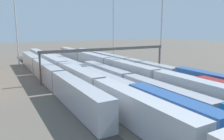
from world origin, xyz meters
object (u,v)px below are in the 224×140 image
(train_on_track_7, at_px, (46,72))
(light_mast_1, at_px, (15,15))
(train_on_track_2, at_px, (129,68))
(signal_gantry, at_px, (108,51))
(train_on_track_5, at_px, (82,71))
(train_on_track_1, at_px, (124,62))
(train_on_track_6, at_px, (78,78))
(train_on_track_4, at_px, (158,92))
(light_mast_0, at_px, (113,18))
(light_mast_2, at_px, (162,11))
(train_on_track_3, at_px, (128,72))

(train_on_track_7, distance_m, light_mast_1, 35.45)
(train_on_track_2, bearing_deg, signal_gantry, 89.41)
(light_mast_1, bearing_deg, train_on_track_5, -156.95)
(train_on_track_1, bearing_deg, train_on_track_6, 127.34)
(train_on_track_4, bearing_deg, train_on_track_6, 30.46)
(train_on_track_6, relative_size, light_mast_0, 3.97)
(light_mast_2, relative_size, signal_gantry, 0.81)
(train_on_track_5, height_order, light_mast_1, light_mast_1)
(train_on_track_6, bearing_deg, signal_gantry, -57.04)
(train_on_track_1, relative_size, train_on_track_4, 1.36)
(light_mast_0, bearing_deg, train_on_track_1, 160.94)
(train_on_track_6, bearing_deg, light_mast_1, 11.44)
(train_on_track_6, distance_m, light_mast_1, 45.96)
(train_on_track_6, xyz_separation_m, light_mast_2, (8.54, -32.88, 17.46))
(train_on_track_4, bearing_deg, light_mast_0, -21.29)
(train_on_track_6, bearing_deg, light_mast_0, -38.73)
(signal_gantry, bearing_deg, light_mast_0, -31.63)
(light_mast_1, bearing_deg, train_on_track_2, -140.01)
(signal_gantry, bearing_deg, light_mast_2, -88.77)
(train_on_track_1, distance_m, train_on_track_4, 39.07)
(train_on_track_5, distance_m, train_on_track_3, 13.51)
(train_on_track_2, relative_size, train_on_track_4, 1.36)
(train_on_track_2, height_order, train_on_track_5, same)
(train_on_track_4, relative_size, signal_gantry, 1.66)
(train_on_track_7, bearing_deg, train_on_track_5, -93.41)
(train_on_track_7, xyz_separation_m, light_mast_2, (-2.33, -37.88, 17.46))
(train_on_track_1, height_order, train_on_track_2, same)
(train_on_track_4, height_order, light_mast_2, light_mast_2)
(train_on_track_6, bearing_deg, train_on_track_1, -52.66)
(light_mast_0, height_order, light_mast_1, light_mast_1)
(light_mast_1, relative_size, signal_gantry, 0.77)
(train_on_track_4, bearing_deg, train_on_track_5, 10.38)
(light_mast_0, distance_m, light_mast_1, 40.88)
(train_on_track_2, xyz_separation_m, train_on_track_3, (-6.81, 5.00, 0.53))
(train_on_track_7, relative_size, signal_gantry, 1.79)
(train_on_track_1, relative_size, light_mast_2, 2.81)
(train_on_track_5, bearing_deg, train_on_track_6, 154.06)
(train_on_track_6, relative_size, light_mast_2, 3.71)
(train_on_track_2, bearing_deg, light_mast_1, 39.99)
(train_on_track_5, height_order, signal_gantry, signal_gantry)
(train_on_track_4, height_order, signal_gantry, signal_gantry)
(train_on_track_1, xyz_separation_m, light_mast_0, (21.25, -7.34, 16.86))
(train_on_track_1, height_order, light_mast_0, light_mast_0)
(light_mast_0, relative_size, light_mast_2, 0.93)
(light_mast_2, bearing_deg, train_on_track_1, 36.79)
(train_on_track_7, distance_m, signal_gantry, 18.44)
(train_on_track_5, height_order, train_on_track_4, same)
(train_on_track_4, distance_m, light_mast_0, 63.79)
(train_on_track_2, xyz_separation_m, train_on_track_4, (-25.03, 10.00, 0.02))
(train_on_track_5, bearing_deg, train_on_track_7, 86.59)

